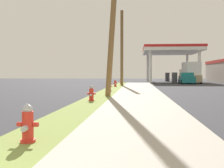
% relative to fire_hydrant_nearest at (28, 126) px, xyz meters
% --- Properties ---
extents(fire_hydrant_nearest, '(0.42, 0.38, 0.74)m').
position_rel_fire_hydrant_nearest_xyz_m(fire_hydrant_nearest, '(0.00, 0.00, 0.00)').
color(fire_hydrant_nearest, red).
rests_on(fire_hydrant_nearest, grass_verge).
extents(fire_hydrant_second, '(0.42, 0.38, 0.74)m').
position_rel_fire_hydrant_nearest_xyz_m(fire_hydrant_second, '(-0.13, 8.50, 0.00)').
color(fire_hydrant_second, red).
rests_on(fire_hydrant_second, grass_verge).
extents(fire_hydrant_third, '(0.42, 0.37, 0.74)m').
position_rel_fire_hydrant_nearest_xyz_m(fire_hydrant_third, '(-0.01, 16.49, 0.00)').
color(fire_hydrant_third, red).
rests_on(fire_hydrant_third, grass_verge).
extents(fire_hydrant_fourth, '(0.42, 0.37, 0.74)m').
position_rel_fire_hydrant_nearest_xyz_m(fire_hydrant_fourth, '(-0.13, 23.82, 0.00)').
color(fire_hydrant_fourth, red).
rests_on(fire_hydrant_fourth, grass_verge).
extents(fire_hydrant_fifth, '(0.42, 0.38, 0.74)m').
position_rel_fire_hydrant_nearest_xyz_m(fire_hydrant_fifth, '(0.01, 31.63, 0.00)').
color(fire_hydrant_fifth, red).
rests_on(fire_hydrant_fifth, grass_verge).
extents(utility_pole_midground, '(1.51, 0.54, 9.90)m').
position_rel_fire_hydrant_nearest_xyz_m(utility_pole_midground, '(0.69, 11.54, 4.71)').
color(utility_pole_midground, olive).
rests_on(utility_pole_midground, grass_verge).
extents(utility_pole_background, '(0.37, 1.50, 8.18)m').
position_rel_fire_hydrant_nearest_xyz_m(utility_pole_background, '(0.39, 26.35, 3.85)').
color(utility_pole_background, brown).
rests_on(utility_pole_background, grass_verge).
extents(gas_station_canopy, '(17.74, 13.20, 5.70)m').
position_rel_fire_hydrant_nearest_xyz_m(gas_station_canopy, '(15.13, 42.85, 2.20)').
color(gas_station_canopy, silver).
rests_on(gas_station_canopy, ground).
extents(car_teal_by_near_pump, '(2.09, 4.56, 1.57)m').
position_rel_fire_hydrant_nearest_xyz_m(car_teal_by_near_pump, '(9.01, 35.80, 0.28)').
color(car_teal_by_near_pump, '#197075').
rests_on(car_teal_by_near_pump, ground).
extents(truck_tan_at_forecourt, '(2.49, 6.51, 3.11)m').
position_rel_fire_hydrant_nearest_xyz_m(truck_tan_at_forecourt, '(9.95, 38.65, 1.04)').
color(truck_tan_at_forecourt, tan).
rests_on(truck_tan_at_forecourt, ground).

